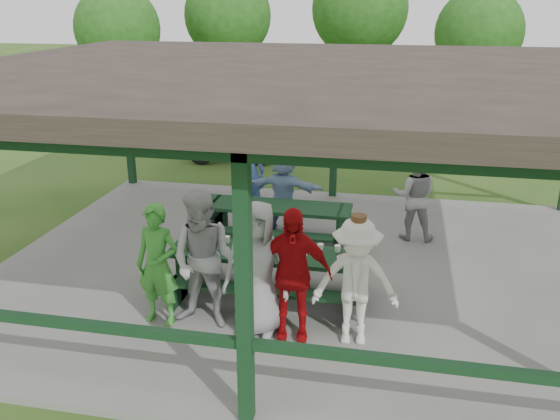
% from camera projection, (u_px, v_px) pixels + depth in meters
% --- Properties ---
extents(ground, '(90.00, 90.00, 0.00)m').
position_uv_depth(ground, '(305.00, 272.00, 9.79)').
color(ground, '#264B17').
rests_on(ground, ground).
extents(concrete_slab, '(10.00, 8.00, 0.10)m').
position_uv_depth(concrete_slab, '(305.00, 269.00, 9.78)').
color(concrete_slab, slate).
rests_on(concrete_slab, ground).
extents(pavilion_structure, '(10.60, 8.60, 3.24)m').
position_uv_depth(pavilion_structure, '(308.00, 77.00, 8.72)').
color(pavilion_structure, black).
rests_on(pavilion_structure, concrete_slab).
extents(picnic_table_near, '(2.81, 1.39, 0.75)m').
position_uv_depth(picnic_table_near, '(267.00, 269.00, 8.56)').
color(picnic_table_near, black).
rests_on(picnic_table_near, concrete_slab).
extents(picnic_table_far, '(2.62, 1.39, 0.75)m').
position_uv_depth(picnic_table_far, '(276.00, 220.00, 10.46)').
color(picnic_table_far, black).
rests_on(picnic_table_far, concrete_slab).
extents(table_setting, '(2.36, 0.45, 0.10)m').
position_uv_depth(table_setting, '(276.00, 250.00, 8.46)').
color(table_setting, white).
rests_on(table_setting, picnic_table_near).
extents(contestant_green, '(0.66, 0.48, 1.69)m').
position_uv_depth(contestant_green, '(158.00, 265.00, 7.83)').
color(contestant_green, '#378B2E').
rests_on(contestant_green, concrete_slab).
extents(contestant_grey_left, '(0.98, 0.80, 1.88)m').
position_uv_depth(contestant_grey_left, '(204.00, 260.00, 7.73)').
color(contestant_grey_left, '#9B9A9D').
rests_on(contestant_grey_left, concrete_slab).
extents(contestant_grey_mid, '(0.91, 0.62, 1.81)m').
position_uv_depth(contestant_grey_mid, '(257.00, 269.00, 7.57)').
color(contestant_grey_mid, gray).
rests_on(contestant_grey_mid, concrete_slab).
extents(contestant_red, '(1.09, 0.57, 1.78)m').
position_uv_depth(contestant_red, '(291.00, 274.00, 7.48)').
color(contestant_red, '#A20A0E').
rests_on(contestant_red, concrete_slab).
extents(contestant_white_fedora, '(1.14, 0.73, 1.73)m').
position_uv_depth(contestant_white_fedora, '(356.00, 282.00, 7.37)').
color(contestant_white_fedora, silver).
rests_on(contestant_white_fedora, concrete_slab).
extents(spectator_lblue, '(1.48, 0.64, 1.54)m').
position_uv_depth(spectator_lblue, '(284.00, 190.00, 11.08)').
color(spectator_lblue, '#7F9EC4').
rests_on(spectator_lblue, concrete_slab).
extents(spectator_blue, '(0.70, 0.49, 1.85)m').
position_uv_depth(spectator_blue, '(248.00, 171.00, 11.79)').
color(spectator_blue, '#4062A7').
rests_on(spectator_blue, concrete_slab).
extents(spectator_grey, '(0.80, 0.62, 1.64)m').
position_uv_depth(spectator_grey, '(414.00, 196.00, 10.64)').
color(spectator_grey, gray).
rests_on(spectator_grey, concrete_slab).
extents(pickup_truck, '(5.66, 3.23, 1.49)m').
position_uv_depth(pickup_truck, '(371.00, 123.00, 17.61)').
color(pickup_truck, silver).
rests_on(pickup_truck, ground).
extents(farm_trailer, '(3.44, 1.79, 1.19)m').
position_uv_depth(farm_trailer, '(234.00, 138.00, 16.45)').
color(farm_trailer, navy).
rests_on(farm_trailer, ground).
extents(tree_far_left, '(3.39, 3.39, 5.29)m').
position_uv_depth(tree_far_left, '(228.00, 16.00, 23.10)').
color(tree_far_left, '#372316').
rests_on(tree_far_left, ground).
extents(tree_left, '(3.64, 3.64, 5.69)m').
position_uv_depth(tree_left, '(360.00, 9.00, 22.39)').
color(tree_left, '#372316').
rests_on(tree_left, ground).
extents(tree_mid, '(2.97, 2.97, 4.64)m').
position_uv_depth(tree_mid, '(479.00, 33.00, 20.20)').
color(tree_mid, '#372316').
rests_on(tree_mid, ground).
extents(tree_edge_left, '(3.03, 3.03, 4.74)m').
position_uv_depth(tree_edge_left, '(118.00, 29.00, 21.11)').
color(tree_edge_left, '#372316').
rests_on(tree_edge_left, ground).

